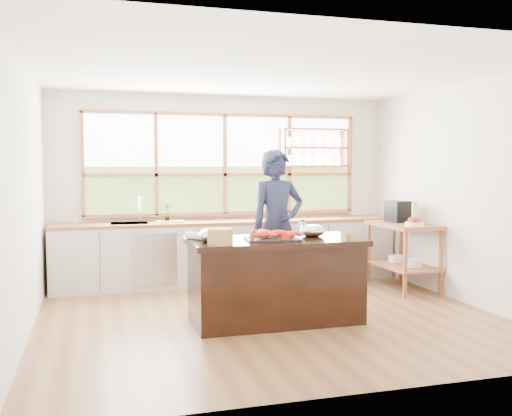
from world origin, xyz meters
name	(u,v)px	position (x,y,z in m)	size (l,w,h in m)	color
ground_plane	(270,317)	(0.00, 0.00, 0.00)	(5.00, 5.00, 0.00)	olive
room_shell	(259,160)	(0.02, 0.51, 1.75)	(5.02, 4.52, 2.71)	white
back_counter	(228,251)	(-0.02, 1.94, 0.45)	(4.90, 0.63, 0.90)	beige
right_shelf_unit	(404,245)	(2.19, 0.89, 0.60)	(0.62, 1.10, 0.90)	#9A4F28
island	(275,280)	(0.00, -0.20, 0.45)	(1.85, 0.90, 0.90)	black
cook	(277,227)	(0.29, 0.61, 0.94)	(0.68, 0.45, 1.88)	#1B2039
potted_plant	(167,212)	(-0.88, 2.00, 1.03)	(0.14, 0.09, 0.26)	slate
cutting_board	(170,221)	(-0.84, 1.94, 0.91)	(0.40, 0.30, 0.01)	#5AAE30
espresso_machine	(398,212)	(2.19, 1.06, 1.05)	(0.26, 0.28, 0.30)	black
wine_bottle	(415,213)	(2.24, 0.71, 1.05)	(0.08, 0.08, 0.31)	#B4C661
fruit_bowl	(414,223)	(2.14, 0.55, 0.94)	(0.24, 0.24, 0.11)	white
slate_board	(272,239)	(-0.06, -0.28, 0.91)	(0.55, 0.40, 0.02)	black
lobster_pile	(274,234)	(-0.04, -0.29, 0.96)	(0.52, 0.44, 0.08)	red
mixing_bowl_left	(213,235)	(-0.69, -0.24, 0.96)	(0.31, 0.31, 0.15)	#B5B7BD
mixing_bowl_right	(312,231)	(0.45, -0.11, 0.96)	(0.29, 0.29, 0.14)	#B5B7BD
wine_glass	(302,225)	(0.22, -0.43, 1.06)	(0.08, 0.08, 0.22)	white
wicker_basket	(220,237)	(-0.67, -0.51, 0.98)	(0.25, 0.25, 0.16)	#B77D4E
parchment_roll	(197,236)	(-0.83, -0.05, 0.94)	(0.08, 0.08, 0.30)	white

